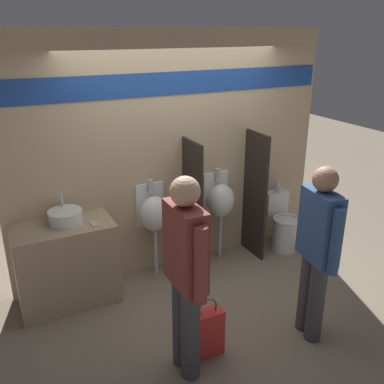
# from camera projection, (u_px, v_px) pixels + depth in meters

# --- Properties ---
(ground_plane) EXTENTS (16.00, 16.00, 0.00)m
(ground_plane) POSITION_uv_depth(u_px,v_px,m) (199.00, 284.00, 4.82)
(ground_plane) COLOR gray
(display_wall) EXTENTS (3.80, 0.07, 2.70)m
(display_wall) POSITION_uv_depth(u_px,v_px,m) (175.00, 154.00, 4.83)
(display_wall) COLOR tan
(display_wall) RESTS_ON ground_plane
(sink_counter) EXTENTS (0.98, 0.52, 0.88)m
(sink_counter) POSITION_uv_depth(u_px,v_px,m) (67.00, 265.00, 4.35)
(sink_counter) COLOR tan
(sink_counter) RESTS_ON ground_plane
(sink_basin) EXTENTS (0.33, 0.33, 0.27)m
(sink_basin) POSITION_uv_depth(u_px,v_px,m) (65.00, 217.00, 4.23)
(sink_basin) COLOR white
(sink_basin) RESTS_ON sink_counter
(cell_phone) EXTENTS (0.07, 0.14, 0.01)m
(cell_phone) POSITION_uv_depth(u_px,v_px,m) (94.00, 224.00, 4.23)
(cell_phone) COLOR #B7B7BC
(cell_phone) RESTS_ON sink_counter
(divider_near_counter) EXTENTS (0.03, 0.46, 1.56)m
(divider_near_counter) POSITION_uv_depth(u_px,v_px,m) (192.00, 208.00, 4.86)
(divider_near_counter) COLOR #28231E
(divider_near_counter) RESTS_ON ground_plane
(divider_mid) EXTENTS (0.03, 0.46, 1.56)m
(divider_mid) POSITION_uv_depth(u_px,v_px,m) (255.00, 195.00, 5.22)
(divider_mid) COLOR #28231E
(divider_mid) RESTS_ON ground_plane
(urinal_near_counter) EXTENTS (0.35, 0.29, 1.14)m
(urinal_near_counter) POSITION_uv_depth(u_px,v_px,m) (154.00, 214.00, 4.77)
(urinal_near_counter) COLOR silver
(urinal_near_counter) RESTS_ON ground_plane
(urinal_far) EXTENTS (0.35, 0.29, 1.14)m
(urinal_far) POSITION_uv_depth(u_px,v_px,m) (221.00, 201.00, 5.12)
(urinal_far) COLOR silver
(urinal_far) RESTS_ON ground_plane
(toilet) EXTENTS (0.36, 0.52, 0.86)m
(toilet) POSITION_uv_depth(u_px,v_px,m) (283.00, 226.00, 5.52)
(toilet) COLOR white
(toilet) RESTS_ON ground_plane
(person_in_vest) EXTENTS (0.25, 0.57, 1.65)m
(person_in_vest) POSITION_uv_depth(u_px,v_px,m) (317.00, 247.00, 3.72)
(person_in_vest) COLOR #3D3D42
(person_in_vest) RESTS_ON ground_plane
(person_with_lanyard) EXTENTS (0.23, 0.60, 1.72)m
(person_with_lanyard) POSITION_uv_depth(u_px,v_px,m) (186.00, 271.00, 3.29)
(person_with_lanyard) COLOR #3D3D42
(person_with_lanyard) RESTS_ON ground_plane
(shopping_bag) EXTENTS (0.27, 0.15, 0.57)m
(shopping_bag) POSITION_uv_depth(u_px,v_px,m) (208.00, 332.00, 3.71)
(shopping_bag) COLOR red
(shopping_bag) RESTS_ON ground_plane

